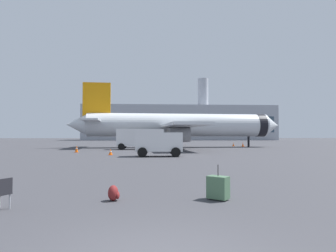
# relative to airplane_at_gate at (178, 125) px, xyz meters

# --- Properties ---
(airplane_at_gate) EXTENTS (35.75, 32.23, 10.50)m
(airplane_at_gate) POSITION_rel_airplane_at_gate_xyz_m (0.00, 0.00, 0.00)
(airplane_at_gate) COLOR silver
(airplane_at_gate) RESTS_ON ground
(service_truck) EXTENTS (4.91, 2.74, 2.90)m
(service_truck) POSITION_rel_airplane_at_gate_xyz_m (-7.04, -6.82, -2.05)
(service_truck) COLOR white
(service_truck) RESTS_ON ground
(cargo_van) EXTENTS (4.46, 2.43, 2.60)m
(cargo_van) POSITION_rel_airplane_at_gate_xyz_m (-4.13, -20.89, -2.21)
(cargo_van) COLOR white
(cargo_van) RESTS_ON ground
(safety_cone_near) EXTENTS (0.44, 0.44, 0.81)m
(safety_cone_near) POSITION_rel_airplane_at_gate_xyz_m (11.90, 2.81, -3.25)
(safety_cone_near) COLOR #F2590C
(safety_cone_near) RESTS_ON ground
(safety_cone_mid) EXTENTS (0.44, 0.44, 0.62)m
(safety_cone_mid) POSITION_rel_airplane_at_gate_xyz_m (-8.91, -18.63, -3.35)
(safety_cone_mid) COLOR #F2590C
(safety_cone_mid) RESTS_ON ground
(safety_cone_far) EXTENTS (0.44, 0.44, 0.67)m
(safety_cone_far) POSITION_rel_airplane_at_gate_xyz_m (10.66, 4.46, -3.33)
(safety_cone_far) COLOR #F2590C
(safety_cone_far) RESTS_ON ground
(safety_cone_outer) EXTENTS (0.44, 0.44, 0.84)m
(safety_cone_outer) POSITION_rel_airplane_at_gate_xyz_m (-13.46, -13.52, -3.24)
(safety_cone_outer) COLOR #F2590C
(safety_cone_outer) RESTS_ON ground
(rolling_suitcase) EXTENTS (0.75, 0.72, 1.10)m
(rolling_suitcase) POSITION_rel_airplane_at_gate_xyz_m (-3.01, -40.25, -3.27)
(rolling_suitcase) COLOR #476B4C
(rolling_suitcase) RESTS_ON ground
(traveller_backpack) EXTENTS (0.36, 0.40, 0.48)m
(traveller_backpack) POSITION_rel_airplane_at_gate_xyz_m (-6.28, -40.16, -3.42)
(traveller_backpack) COLOR maroon
(traveller_backpack) RESTS_ON ground
(gate_chair) EXTENTS (0.65, 0.65, 0.86)m
(gate_chair) POSITION_rel_airplane_at_gate_xyz_m (-9.23, -41.10, -3.16)
(gate_chair) COLOR black
(gate_chair) RESTS_ON ground
(terminal_building) EXTENTS (77.44, 19.40, 25.94)m
(terminal_building) POSITION_rel_airplane_at_gate_xyz_m (8.56, 75.60, 3.46)
(terminal_building) COLOR #9EA3AD
(terminal_building) RESTS_ON ground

